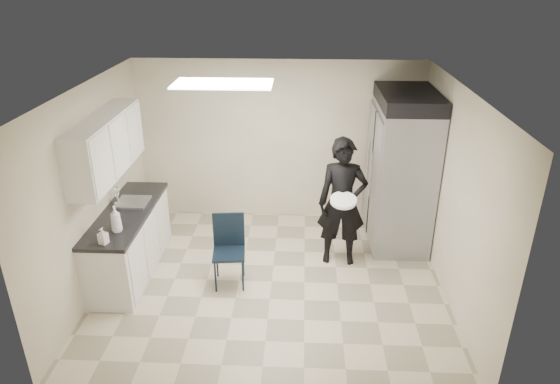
# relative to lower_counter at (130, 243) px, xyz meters

# --- Properties ---
(floor) EXTENTS (4.50, 4.50, 0.00)m
(floor) POSITION_rel_lower_counter_xyz_m (1.95, -0.20, -0.43)
(floor) COLOR #BBAD93
(floor) RESTS_ON ground
(ceiling) EXTENTS (4.50, 4.50, 0.00)m
(ceiling) POSITION_rel_lower_counter_xyz_m (1.95, -0.20, 2.17)
(ceiling) COLOR silver
(ceiling) RESTS_ON back_wall
(back_wall) EXTENTS (4.50, 0.00, 4.50)m
(back_wall) POSITION_rel_lower_counter_xyz_m (1.95, 1.80, 0.87)
(back_wall) COLOR beige
(back_wall) RESTS_ON floor
(left_wall) EXTENTS (0.00, 4.00, 4.00)m
(left_wall) POSITION_rel_lower_counter_xyz_m (-0.30, -0.20, 0.87)
(left_wall) COLOR beige
(left_wall) RESTS_ON floor
(right_wall) EXTENTS (0.00, 4.00, 4.00)m
(right_wall) POSITION_rel_lower_counter_xyz_m (4.20, -0.20, 0.87)
(right_wall) COLOR beige
(right_wall) RESTS_ON floor
(ceiling_panel) EXTENTS (1.20, 0.60, 0.02)m
(ceiling_panel) POSITION_rel_lower_counter_xyz_m (1.35, 0.20, 2.14)
(ceiling_panel) COLOR white
(ceiling_panel) RESTS_ON ceiling
(lower_counter) EXTENTS (0.60, 1.90, 0.86)m
(lower_counter) POSITION_rel_lower_counter_xyz_m (0.00, 0.00, 0.00)
(lower_counter) COLOR silver
(lower_counter) RESTS_ON floor
(countertop) EXTENTS (0.64, 1.95, 0.05)m
(countertop) POSITION_rel_lower_counter_xyz_m (0.00, 0.00, 0.46)
(countertop) COLOR black
(countertop) RESTS_ON lower_counter
(sink) EXTENTS (0.42, 0.40, 0.14)m
(sink) POSITION_rel_lower_counter_xyz_m (0.02, 0.25, 0.44)
(sink) COLOR gray
(sink) RESTS_ON countertop
(faucet) EXTENTS (0.02, 0.02, 0.24)m
(faucet) POSITION_rel_lower_counter_xyz_m (-0.18, 0.25, 0.59)
(faucet) COLOR silver
(faucet) RESTS_ON countertop
(upper_cabinets) EXTENTS (0.35, 1.80, 0.75)m
(upper_cabinets) POSITION_rel_lower_counter_xyz_m (-0.13, 0.00, 1.40)
(upper_cabinets) COLOR silver
(upper_cabinets) RESTS_ON left_wall
(towel_dispenser) EXTENTS (0.22, 0.30, 0.35)m
(towel_dispenser) POSITION_rel_lower_counter_xyz_m (-0.19, 1.15, 1.19)
(towel_dispenser) COLOR black
(towel_dispenser) RESTS_ON left_wall
(notice_sticker_left) EXTENTS (0.00, 0.12, 0.07)m
(notice_sticker_left) POSITION_rel_lower_counter_xyz_m (-0.29, -0.10, 0.79)
(notice_sticker_left) COLOR yellow
(notice_sticker_left) RESTS_ON left_wall
(notice_sticker_right) EXTENTS (0.00, 0.12, 0.07)m
(notice_sticker_right) POSITION_rel_lower_counter_xyz_m (-0.29, 0.10, 0.75)
(notice_sticker_right) COLOR yellow
(notice_sticker_right) RESTS_ON left_wall
(commercial_fridge) EXTENTS (0.80, 1.35, 2.10)m
(commercial_fridge) POSITION_rel_lower_counter_xyz_m (3.78, 1.07, 0.62)
(commercial_fridge) COLOR gray
(commercial_fridge) RESTS_ON floor
(fridge_compressor) EXTENTS (0.80, 1.35, 0.20)m
(fridge_compressor) POSITION_rel_lower_counter_xyz_m (3.78, 1.07, 1.77)
(fridge_compressor) COLOR black
(fridge_compressor) RESTS_ON commercial_fridge
(folding_chair) EXTENTS (0.45, 0.45, 0.93)m
(folding_chair) POSITION_rel_lower_counter_xyz_m (1.40, -0.27, 0.03)
(folding_chair) COLOR black
(folding_chair) RESTS_ON floor
(man_tuxedo) EXTENTS (0.68, 0.47, 1.83)m
(man_tuxedo) POSITION_rel_lower_counter_xyz_m (2.89, 0.39, 0.49)
(man_tuxedo) COLOR black
(man_tuxedo) RESTS_ON floor
(bucket_lid) EXTENTS (0.36, 0.36, 0.04)m
(bucket_lid) POSITION_rel_lower_counter_xyz_m (2.88, 0.14, 0.64)
(bucket_lid) COLOR white
(bucket_lid) RESTS_ON man_tuxedo
(soap_bottle_a) EXTENTS (0.17, 0.17, 0.34)m
(soap_bottle_a) POSITION_rel_lower_counter_xyz_m (0.08, -0.54, 0.65)
(soap_bottle_a) COLOR white
(soap_bottle_a) RESTS_ON countertop
(soap_bottle_b) EXTENTS (0.12, 0.12, 0.20)m
(soap_bottle_b) POSITION_rel_lower_counter_xyz_m (0.03, -0.84, 0.58)
(soap_bottle_b) COLOR silver
(soap_bottle_b) RESTS_ON countertop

